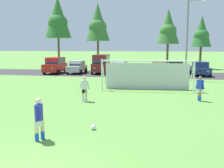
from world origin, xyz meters
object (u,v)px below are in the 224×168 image
parked_car_slot_far_right (200,69)px  soccer_ball (93,127)px  player_striker_near (84,89)px  player_midfield_center (200,89)px  parked_car_slot_far_left (55,65)px  parked_car_slot_left (77,67)px  parked_car_slot_center (119,68)px  soccer_goal (147,74)px  parked_car_slot_center_left (101,63)px  parked_car_slot_center_right (159,68)px  parked_car_slot_right (175,68)px  street_lamp (189,39)px  player_defender_far (39,119)px

parked_car_slot_far_right → soccer_ball: bearing=-107.7°
player_striker_near → player_midfield_center: (7.40, 1.57, 0.00)m
player_midfield_center → parked_car_slot_far_left: parked_car_slot_far_left is taller
parked_car_slot_left → parked_car_slot_far_right: size_ratio=0.99×
player_striker_near → parked_car_slot_center: parked_car_slot_center is taller
soccer_goal → parked_car_slot_center_left: (-6.90, 12.60, 0.05)m
parked_car_slot_far_left → parked_car_slot_far_right: 18.87m
parked_car_slot_center_right → parked_car_slot_right: (2.12, -0.06, 0.00)m
parked_car_slot_center_left → player_midfield_center: bearing=-57.4°
soccer_goal → player_midfield_center: 5.48m
parked_car_slot_center_right → street_lamp: size_ratio=0.51×
parked_car_slot_far_left → soccer_goal: bearing=-41.1°
parked_car_slot_far_left → street_lamp: street_lamp is taller
soccer_goal → soccer_ball: bearing=-98.0°
player_striker_near → parked_car_slot_center_right: bearing=76.1°
player_midfield_center → parked_car_slot_far_right: (2.13, 16.08, 0.05)m
player_striker_near → soccer_goal: bearing=56.5°
player_midfield_center → parked_car_slot_right: (-0.85, 16.29, 0.05)m
parked_car_slot_center_left → soccer_goal: bearing=-61.3°
player_defender_far → parked_car_slot_left: bearing=105.6°
player_striker_near → parked_car_slot_center_right: 18.46m
player_striker_near → parked_car_slot_center_right: (4.43, 17.92, 0.05)m
soccer_ball → parked_car_slot_center_left: bearing=102.6°
parked_car_slot_center_left → street_lamp: (10.78, -5.21, 3.04)m
parked_car_slot_far_left → parked_car_slot_center: (8.73, 0.38, -0.24)m
parked_car_slot_right → parked_car_slot_far_right: size_ratio=0.99×
player_striker_near → parked_car_slot_left: 18.57m
soccer_ball → parked_car_slot_left: bearing=110.3°
soccer_goal → parked_car_slot_center: soccer_goal is taller
parked_car_slot_center → street_lamp: (8.16, -4.34, 3.50)m
street_lamp → soccer_ball: bearing=-106.4°
player_midfield_center → parked_car_slot_right: parked_car_slot_right is taller
parked_car_slot_center → parked_car_slot_right: (7.14, 0.55, 0.00)m
parked_car_slot_center → parked_car_slot_far_right: size_ratio=0.98×
soccer_ball → parked_car_slot_far_right: parked_car_slot_far_right is taller
soccer_goal → player_midfield_center: soccer_goal is taller
player_striker_near → parked_car_slot_left: parked_car_slot_left is taller
soccer_ball → parked_car_slot_right: 23.89m
parked_car_slot_far_left → parked_car_slot_left: bearing=9.8°
soccer_ball → parked_car_slot_center: parked_car_slot_center is taller
parked_car_slot_center → street_lamp: 9.89m
parked_car_slot_left → parked_car_slot_right: same height
parked_car_slot_far_left → street_lamp: size_ratio=0.55×
soccer_ball → soccer_goal: size_ratio=0.03×
player_midfield_center → parked_car_slot_center_right: 16.62m
parked_car_slot_right → parked_car_slot_far_right: bearing=-4.0°
parked_car_slot_right → parked_car_slot_far_left: bearing=-176.6°
parked_car_slot_far_left → parked_car_slot_center_left: parked_car_slot_center_left is taller
player_striker_near → player_midfield_center: same height
parked_car_slot_left → parked_car_slot_right: (12.97, 0.43, 0.00)m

